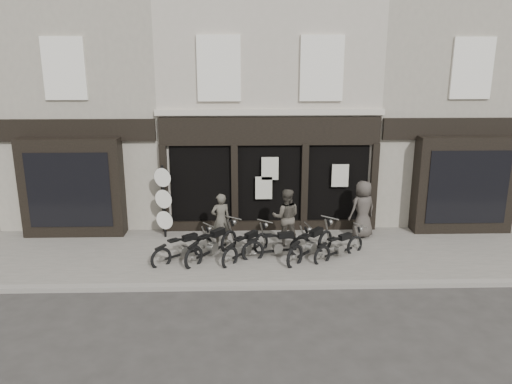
{
  "coord_description": "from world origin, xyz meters",
  "views": [
    {
      "loc": [
        -0.9,
        -12.96,
        5.78
      ],
      "look_at": [
        -0.49,
        1.6,
        1.79
      ],
      "focal_mm": 35.0,
      "sensor_mm": 36.0,
      "label": 1
    }
  ],
  "objects_px": {
    "advert_sign_post": "(164,205)",
    "motorcycle_0": "(184,250)",
    "motorcycle_1": "(213,247)",
    "man_right": "(363,209)",
    "motorcycle_2": "(246,248)",
    "motorcycle_3": "(278,247)",
    "motorcycle_5": "(339,249)",
    "man_centre": "(286,217)",
    "motorcycle_4": "(311,247)",
    "man_left": "(221,220)"
  },
  "relations": [
    {
      "from": "man_centre",
      "to": "motorcycle_4",
      "type": "bearing_deg",
      "value": 126.16
    },
    {
      "from": "motorcycle_5",
      "to": "advert_sign_post",
      "type": "bearing_deg",
      "value": 126.42
    },
    {
      "from": "motorcycle_2",
      "to": "motorcycle_4",
      "type": "xyz_separation_m",
      "value": [
        1.88,
        -0.02,
        0.03
      ]
    },
    {
      "from": "motorcycle_1",
      "to": "motorcycle_4",
      "type": "height_order",
      "value": "motorcycle_4"
    },
    {
      "from": "motorcycle_0",
      "to": "motorcycle_3",
      "type": "distance_m",
      "value": 2.73
    },
    {
      "from": "motorcycle_1",
      "to": "motorcycle_3",
      "type": "xyz_separation_m",
      "value": [
        1.9,
        -0.01,
        -0.03
      ]
    },
    {
      "from": "motorcycle_2",
      "to": "motorcycle_4",
      "type": "bearing_deg",
      "value": -51.39
    },
    {
      "from": "motorcycle_3",
      "to": "motorcycle_5",
      "type": "relative_size",
      "value": 1.23
    },
    {
      "from": "motorcycle_4",
      "to": "motorcycle_5",
      "type": "xyz_separation_m",
      "value": [
        0.83,
        -0.03,
        -0.06
      ]
    },
    {
      "from": "motorcycle_4",
      "to": "man_right",
      "type": "relative_size",
      "value": 1.0
    },
    {
      "from": "motorcycle_5",
      "to": "motorcycle_3",
      "type": "bearing_deg",
      "value": 142.38
    },
    {
      "from": "man_left",
      "to": "advert_sign_post",
      "type": "distance_m",
      "value": 2.0
    },
    {
      "from": "motorcycle_0",
      "to": "man_left",
      "type": "distance_m",
      "value": 1.6
    },
    {
      "from": "motorcycle_0",
      "to": "motorcycle_2",
      "type": "bearing_deg",
      "value": -35.32
    },
    {
      "from": "motorcycle_0",
      "to": "advert_sign_post",
      "type": "distance_m",
      "value": 2.16
    },
    {
      "from": "motorcycle_5",
      "to": "man_centre",
      "type": "xyz_separation_m",
      "value": [
        -1.48,
        1.04,
        0.64
      ]
    },
    {
      "from": "motorcycle_0",
      "to": "man_centre",
      "type": "height_order",
      "value": "man_centre"
    },
    {
      "from": "motorcycle_1",
      "to": "man_left",
      "type": "height_order",
      "value": "man_left"
    },
    {
      "from": "motorcycle_2",
      "to": "motorcycle_3",
      "type": "bearing_deg",
      "value": -48.66
    },
    {
      "from": "motorcycle_2",
      "to": "motorcycle_5",
      "type": "height_order",
      "value": "motorcycle_2"
    },
    {
      "from": "man_left",
      "to": "advert_sign_post",
      "type": "xyz_separation_m",
      "value": [
        -1.83,
        0.74,
        0.27
      ]
    },
    {
      "from": "motorcycle_2",
      "to": "motorcycle_5",
      "type": "bearing_deg",
      "value": -51.82
    },
    {
      "from": "motorcycle_2",
      "to": "man_left",
      "type": "bearing_deg",
      "value": 77.14
    },
    {
      "from": "man_right",
      "to": "advert_sign_post",
      "type": "distance_m",
      "value": 6.34
    },
    {
      "from": "motorcycle_3",
      "to": "advert_sign_post",
      "type": "xyz_separation_m",
      "value": [
        -3.52,
        1.7,
        0.81
      ]
    },
    {
      "from": "man_left",
      "to": "motorcycle_3",
      "type": "bearing_deg",
      "value": 132.47
    },
    {
      "from": "motorcycle_5",
      "to": "man_left",
      "type": "relative_size",
      "value": 1.04
    },
    {
      "from": "motorcycle_3",
      "to": "man_centre",
      "type": "distance_m",
      "value": 1.17
    },
    {
      "from": "motorcycle_1",
      "to": "motorcycle_2",
      "type": "height_order",
      "value": "motorcycle_1"
    },
    {
      "from": "motorcycle_1",
      "to": "advert_sign_post",
      "type": "distance_m",
      "value": 2.47
    },
    {
      "from": "motorcycle_0",
      "to": "motorcycle_1",
      "type": "relative_size",
      "value": 0.9
    },
    {
      "from": "motorcycle_3",
      "to": "motorcycle_0",
      "type": "bearing_deg",
      "value": 169.73
    },
    {
      "from": "motorcycle_0",
      "to": "motorcycle_4",
      "type": "height_order",
      "value": "motorcycle_4"
    },
    {
      "from": "motorcycle_0",
      "to": "man_left",
      "type": "xyz_separation_m",
      "value": [
        1.03,
        1.09,
        0.55
      ]
    },
    {
      "from": "motorcycle_2",
      "to": "motorcycle_5",
      "type": "relative_size",
      "value": 1.03
    },
    {
      "from": "man_left",
      "to": "motorcycle_2",
      "type": "bearing_deg",
      "value": 110.02
    },
    {
      "from": "man_right",
      "to": "man_left",
      "type": "bearing_deg",
      "value": -16.27
    },
    {
      "from": "motorcycle_2",
      "to": "motorcycle_5",
      "type": "xyz_separation_m",
      "value": [
        2.7,
        -0.05,
        -0.03
      ]
    },
    {
      "from": "man_right",
      "to": "advert_sign_post",
      "type": "xyz_separation_m",
      "value": [
        -6.33,
        0.16,
        0.16
      ]
    },
    {
      "from": "advert_sign_post",
      "to": "man_right",
      "type": "bearing_deg",
      "value": 22.06
    },
    {
      "from": "motorcycle_3",
      "to": "man_left",
      "type": "distance_m",
      "value": 2.02
    },
    {
      "from": "motorcycle_3",
      "to": "man_centre",
      "type": "relative_size",
      "value": 1.18
    },
    {
      "from": "advert_sign_post",
      "to": "man_left",
      "type": "bearing_deg",
      "value": 1.38
    },
    {
      "from": "motorcycle_0",
      "to": "man_centre",
      "type": "bearing_deg",
      "value": -18.64
    },
    {
      "from": "advert_sign_post",
      "to": "motorcycle_0",
      "type": "bearing_deg",
      "value": -43.01
    },
    {
      "from": "motorcycle_5",
      "to": "man_right",
      "type": "height_order",
      "value": "man_right"
    },
    {
      "from": "motorcycle_0",
      "to": "motorcycle_2",
      "type": "relative_size",
      "value": 0.99
    },
    {
      "from": "motorcycle_0",
      "to": "man_right",
      "type": "height_order",
      "value": "man_right"
    },
    {
      "from": "motorcycle_4",
      "to": "advert_sign_post",
      "type": "height_order",
      "value": "advert_sign_post"
    },
    {
      "from": "motorcycle_0",
      "to": "advert_sign_post",
      "type": "bearing_deg",
      "value": 75.14
    }
  ]
}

